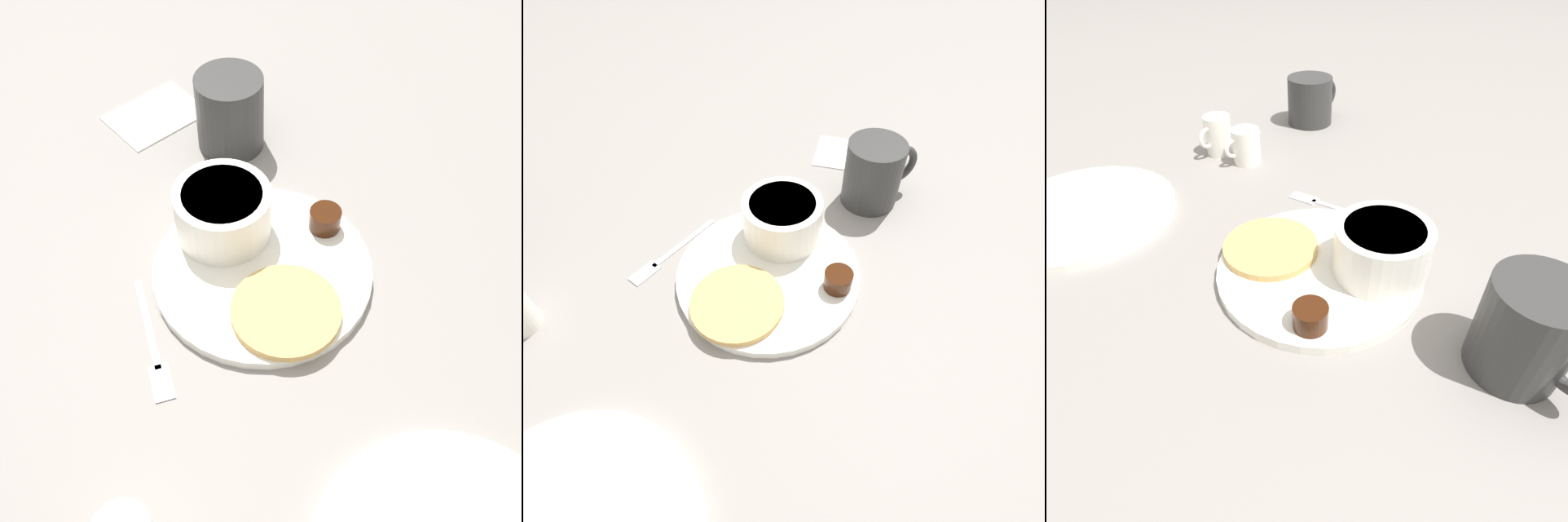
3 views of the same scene
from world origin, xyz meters
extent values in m
plane|color=gray|center=(0.00, 0.00, 0.00)|extent=(4.00, 4.00, 0.00)
cylinder|color=white|center=(0.00, 0.00, 0.01)|extent=(0.24, 0.24, 0.01)
cylinder|color=tan|center=(-0.03, -0.06, 0.02)|extent=(0.11, 0.11, 0.01)
cylinder|color=white|center=(0.01, 0.07, 0.04)|extent=(0.11, 0.11, 0.06)
cylinder|color=white|center=(0.01, 0.07, 0.07)|extent=(0.09, 0.09, 0.01)
cylinder|color=#38190A|center=(0.09, -0.01, 0.02)|extent=(0.04, 0.04, 0.03)
cylinder|color=white|center=(0.03, 0.08, 0.02)|extent=(0.04, 0.04, 0.02)
sphere|color=white|center=(0.03, 0.08, 0.04)|extent=(0.02, 0.02, 0.02)
cylinder|color=#333333|center=(0.13, 0.17, 0.05)|extent=(0.08, 0.08, 0.10)
torus|color=#333333|center=(0.17, 0.19, 0.05)|extent=(0.06, 0.04, 0.06)
cube|color=silver|center=(-0.13, 0.04, 0.00)|extent=(0.06, 0.10, 0.00)
cube|color=silver|center=(-0.16, -0.02, 0.00)|extent=(0.04, 0.04, 0.00)
cube|color=white|center=(0.10, 0.28, 0.00)|extent=(0.13, 0.10, 0.00)
camera|label=1|loc=(-0.32, -0.29, 0.57)|focal=45.00mm
camera|label=2|loc=(0.06, -0.33, 0.42)|focal=28.00mm
camera|label=3|loc=(0.35, -0.02, 0.32)|focal=28.00mm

